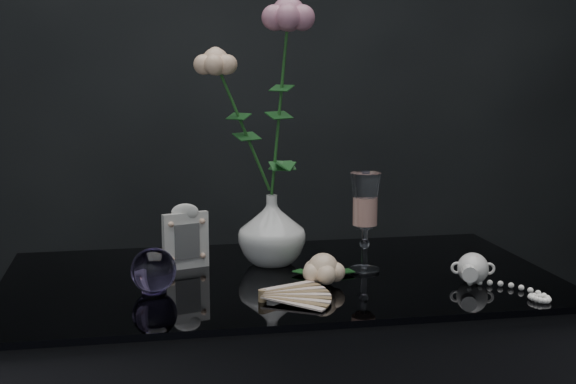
{
  "coord_description": "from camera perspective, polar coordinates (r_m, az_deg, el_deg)",
  "views": [
    {
      "loc": [
        -0.27,
        -1.43,
        1.17
      ],
      "look_at": [
        0.02,
        0.07,
        0.92
      ],
      "focal_mm": 50.0,
      "sensor_mm": 36.0,
      "label": 1
    }
  ],
  "objects": [
    {
      "name": "wine_glass",
      "position": [
        1.57,
        5.49,
        -2.17
      ],
      "size": [
        0.07,
        0.07,
        0.2
      ],
      "primitive_type": null,
      "rotation": [
        0.0,
        0.0,
        -0.28
      ],
      "color": "white",
      "rests_on": "table"
    },
    {
      "name": "pearl_jar",
      "position": [
        1.54,
        13.02,
        -5.21
      ],
      "size": [
        0.25,
        0.26,
        0.06
      ],
      "primitive_type": null,
      "rotation": [
        0.0,
        0.0,
        -0.29
      ],
      "color": "white",
      "rests_on": "table"
    },
    {
      "name": "paper_fan",
      "position": [
        1.39,
        -1.83,
        -7.3
      ],
      "size": [
        0.28,
        0.24,
        0.02
      ],
      "primitive_type": null,
      "rotation": [
        0.0,
        0.0,
        -0.27
      ],
      "color": "#FEF8CB",
      "rests_on": "table"
    },
    {
      "name": "picture_frame",
      "position": [
        1.61,
        -7.3,
        -3.12
      ],
      "size": [
        0.12,
        0.1,
        0.13
      ],
      "primitive_type": null,
      "rotation": [
        0.0,
        0.0,
        0.31
      ],
      "color": "silver",
      "rests_on": "table"
    },
    {
      "name": "paperweight",
      "position": [
        1.46,
        -9.54,
        -5.51
      ],
      "size": [
        0.1,
        0.1,
        0.08
      ],
      "primitive_type": null,
      "rotation": [
        0.0,
        0.0,
        -0.2
      ],
      "color": "#846EB4",
      "rests_on": "table"
    },
    {
      "name": "loose_rose",
      "position": [
        1.49,
        2.51,
        -5.49
      ],
      "size": [
        0.18,
        0.21,
        0.06
      ],
      "primitive_type": null,
      "rotation": [
        0.0,
        0.0,
        -0.3
      ],
      "color": "#FFCCA4",
      "rests_on": "table"
    },
    {
      "name": "vase",
      "position": [
        1.63,
        -1.16,
        -2.71
      ],
      "size": [
        0.15,
        0.15,
        0.14
      ],
      "primitive_type": "imported",
      "rotation": [
        0.0,
        0.0,
        0.09
      ],
      "color": "white",
      "rests_on": "table"
    },
    {
      "name": "roses",
      "position": [
        1.59,
        -1.78,
        6.78
      ],
      "size": [
        0.22,
        0.12,
        0.45
      ],
      "color": "beige",
      "rests_on": "vase"
    }
  ]
}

